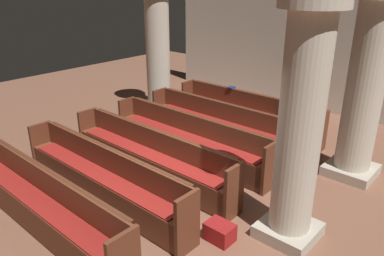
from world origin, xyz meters
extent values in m
plane|color=brown|center=(0.00, 0.00, 0.00)|extent=(19.20, 19.20, 0.00)
cube|color=silver|center=(0.00, 6.08, 2.25)|extent=(10.00, 0.16, 4.50)
cube|color=brown|center=(-0.78, 3.47, 0.46)|extent=(3.62, 0.38, 0.05)
cube|color=brown|center=(-0.78, 3.64, 0.68)|extent=(3.62, 0.04, 0.40)
cube|color=#562B1A|center=(-0.78, 3.69, 0.87)|extent=(3.48, 0.06, 0.02)
cube|color=#5B2D1B|center=(-2.62, 3.47, 0.44)|extent=(0.06, 0.44, 0.88)
cube|color=#5B2D1B|center=(1.06, 3.47, 0.44)|extent=(0.06, 0.44, 0.88)
cube|color=brown|center=(-0.78, 3.30, 0.23)|extent=(3.62, 0.03, 0.41)
cube|color=maroon|center=(-0.78, 3.45, 0.49)|extent=(3.33, 0.32, 0.02)
cube|color=brown|center=(-0.78, 2.45, 0.46)|extent=(3.62, 0.38, 0.05)
cube|color=brown|center=(-0.78, 2.62, 0.68)|extent=(3.62, 0.04, 0.40)
cube|color=#562B1A|center=(-0.78, 2.66, 0.87)|extent=(3.48, 0.06, 0.02)
cube|color=#5B2D1B|center=(-2.62, 2.45, 0.44)|extent=(0.06, 0.44, 0.88)
cube|color=#5B2D1B|center=(1.06, 2.45, 0.44)|extent=(0.06, 0.44, 0.88)
cube|color=brown|center=(-0.78, 2.27, 0.23)|extent=(3.62, 0.03, 0.41)
cube|color=maroon|center=(-0.78, 2.43, 0.49)|extent=(3.33, 0.32, 0.02)
cube|color=brown|center=(-0.78, 1.43, 0.46)|extent=(3.62, 0.38, 0.05)
cube|color=brown|center=(-0.78, 1.59, 0.68)|extent=(3.62, 0.04, 0.40)
cube|color=#562B1A|center=(-0.78, 1.64, 0.87)|extent=(3.48, 0.06, 0.02)
cube|color=#5B2D1B|center=(-2.62, 1.43, 0.44)|extent=(0.06, 0.44, 0.88)
cube|color=#5B2D1B|center=(1.06, 1.43, 0.44)|extent=(0.06, 0.44, 0.88)
cube|color=brown|center=(-0.78, 1.25, 0.23)|extent=(3.62, 0.03, 0.41)
cube|color=maroon|center=(-0.78, 1.41, 0.49)|extent=(3.33, 0.32, 0.02)
cube|color=brown|center=(-0.78, 0.40, 0.46)|extent=(3.62, 0.38, 0.05)
cube|color=brown|center=(-0.78, 0.57, 0.68)|extent=(3.62, 0.04, 0.40)
cube|color=#562B1A|center=(-0.78, 0.62, 0.87)|extent=(3.48, 0.06, 0.02)
cube|color=#5B2D1B|center=(-2.62, 0.40, 0.44)|extent=(0.06, 0.44, 0.88)
cube|color=#5B2D1B|center=(1.06, 0.40, 0.44)|extent=(0.06, 0.44, 0.88)
cube|color=brown|center=(-0.78, 0.23, 0.23)|extent=(3.62, 0.03, 0.41)
cube|color=maroon|center=(-0.78, 0.38, 0.49)|extent=(3.33, 0.32, 0.02)
cube|color=brown|center=(-0.78, -0.62, 0.46)|extent=(3.62, 0.38, 0.05)
cube|color=brown|center=(-0.78, -0.46, 0.68)|extent=(3.62, 0.05, 0.40)
cube|color=#562B1A|center=(-0.78, -0.41, 0.87)|extent=(3.48, 0.06, 0.02)
cube|color=#5B2D1B|center=(-2.62, -0.62, 0.44)|extent=(0.06, 0.44, 0.88)
cube|color=#5B2D1B|center=(1.06, -0.62, 0.44)|extent=(0.06, 0.44, 0.88)
cube|color=brown|center=(-0.78, -0.80, 0.23)|extent=(3.62, 0.03, 0.41)
cube|color=maroon|center=(-0.78, -0.64, 0.49)|extent=(3.33, 0.32, 0.02)
cube|color=brown|center=(-0.78, -1.65, 0.46)|extent=(3.62, 0.38, 0.05)
cube|color=brown|center=(-0.78, -1.48, 0.68)|extent=(3.62, 0.04, 0.40)
cube|color=#562B1A|center=(-0.78, -1.43, 0.87)|extent=(3.48, 0.06, 0.02)
cube|color=brown|center=(-0.78, -1.82, 0.23)|extent=(3.62, 0.03, 0.41)
cube|color=maroon|center=(-0.78, -1.67, 0.49)|extent=(3.33, 0.32, 0.02)
cube|color=#B6AD9A|center=(1.89, 2.94, 0.09)|extent=(0.84, 0.84, 0.18)
cylinder|color=beige|center=(1.89, 2.94, 1.62)|extent=(0.62, 0.62, 2.89)
cube|color=#B6AD9A|center=(-3.40, 3.16, 0.09)|extent=(0.84, 0.84, 0.18)
cylinder|color=beige|center=(-3.40, 3.16, 1.62)|extent=(0.62, 0.62, 2.89)
cube|color=#B6AD9A|center=(1.89, 0.57, 0.09)|extent=(0.76, 0.76, 0.18)
cylinder|color=beige|center=(1.89, 0.57, 1.62)|extent=(0.56, 0.56, 2.89)
cube|color=brown|center=(-0.24, 4.74, 0.03)|extent=(0.45, 0.45, 0.06)
cube|color=brown|center=(-0.24, 4.74, 0.47)|extent=(0.28, 0.28, 0.95)
cube|color=brown|center=(-0.24, 4.74, 1.01)|extent=(0.48, 0.35, 0.15)
cube|color=navy|center=(-1.38, 3.68, 0.89)|extent=(0.15, 0.18, 0.03)
cube|color=maroon|center=(1.23, -0.15, 0.13)|extent=(0.39, 0.29, 0.26)
camera|label=1|loc=(3.78, -3.60, 3.39)|focal=35.23mm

